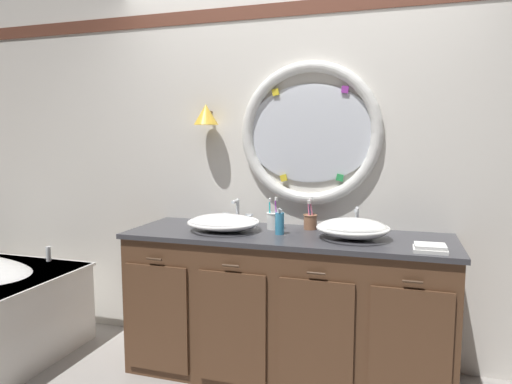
% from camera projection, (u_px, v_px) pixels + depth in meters
% --- Properties ---
extents(back_wall_assembly, '(6.40, 0.26, 2.60)m').
position_uv_depth(back_wall_assembly, '(296.00, 164.00, 3.08)').
color(back_wall_assembly, silver).
rests_on(back_wall_assembly, ground_plane).
extents(vanity_counter, '(1.99, 0.67, 0.90)m').
position_uv_depth(vanity_counter, '(286.00, 304.00, 2.84)').
color(vanity_counter, brown).
rests_on(vanity_counter, ground_plane).
extents(sink_basin_left, '(0.46, 0.46, 0.10)m').
position_uv_depth(sink_basin_left, '(224.00, 222.00, 2.88)').
color(sink_basin_left, white).
rests_on(sink_basin_left, vanity_counter).
extents(sink_basin_right, '(0.43, 0.43, 0.12)m').
position_uv_depth(sink_basin_right, '(353.00, 228.00, 2.64)').
color(sink_basin_right, white).
rests_on(sink_basin_right, vanity_counter).
extents(faucet_set_left, '(0.22, 0.12, 0.17)m').
position_uv_depth(faucet_set_left, '(237.00, 214.00, 3.12)').
color(faucet_set_left, silver).
rests_on(faucet_set_left, vanity_counter).
extents(faucet_set_right, '(0.21, 0.12, 0.15)m').
position_uv_depth(faucet_set_right, '(357.00, 221.00, 2.88)').
color(faucet_set_right, silver).
rests_on(faucet_set_right, vanity_counter).
extents(toothbrush_holder_left, '(0.10, 0.10, 0.21)m').
position_uv_depth(toothbrush_holder_left, '(274.00, 220.00, 2.93)').
color(toothbrush_holder_left, white).
rests_on(toothbrush_holder_left, vanity_counter).
extents(toothbrush_holder_right, '(0.09, 0.09, 0.22)m').
position_uv_depth(toothbrush_holder_right, '(310.00, 221.00, 2.92)').
color(toothbrush_holder_right, '#996647').
rests_on(toothbrush_holder_right, vanity_counter).
extents(soap_dispenser, '(0.05, 0.06, 0.16)m').
position_uv_depth(soap_dispenser, '(280.00, 223.00, 2.77)').
color(soap_dispenser, '#388EBC').
rests_on(soap_dispenser, vanity_counter).
extents(folded_hand_towel, '(0.17, 0.14, 0.04)m').
position_uv_depth(folded_hand_towel, '(430.00, 248.00, 2.35)').
color(folded_hand_towel, white).
rests_on(folded_hand_towel, vanity_counter).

